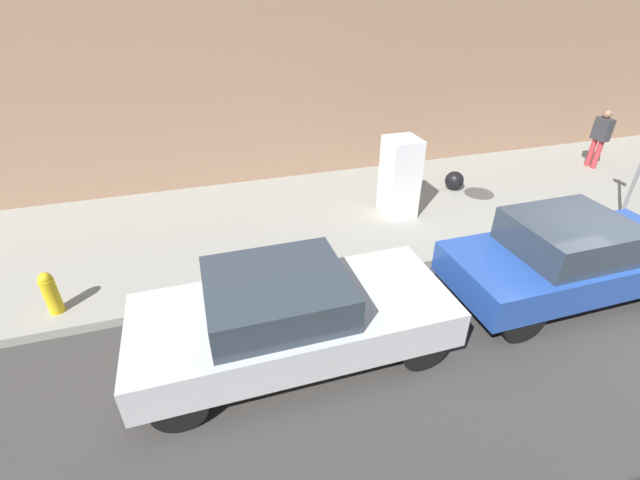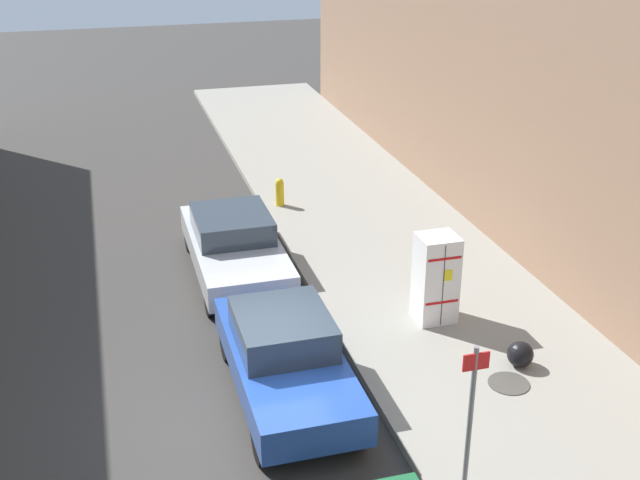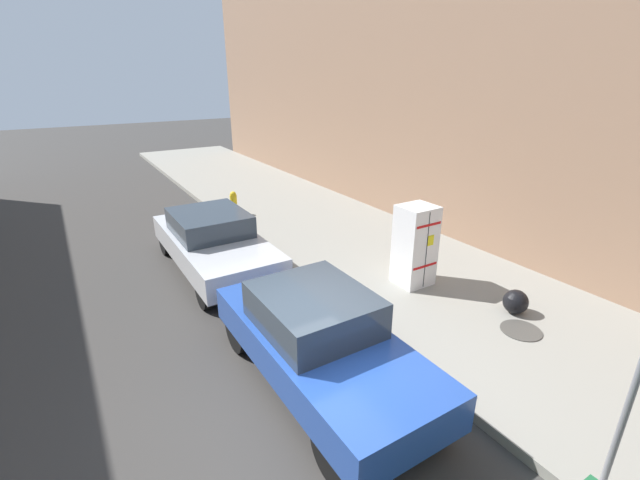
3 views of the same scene
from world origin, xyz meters
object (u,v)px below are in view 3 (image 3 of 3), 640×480
discarded_refrigerator (415,245)px  street_sign_post (636,384)px  parked_hatchback_blue (319,339)px  fire_hydrant (234,202)px  parked_sedan_silver (213,241)px  trash_bag (516,302)px

discarded_refrigerator → street_sign_post: street_sign_post is taller
parked_hatchback_blue → fire_hydrant: bearing=-102.5°
discarded_refrigerator → parked_hatchback_blue: 3.63m
fire_hydrant → parked_sedan_silver: bearing=62.1°
street_sign_post → trash_bag: (-2.38, -2.81, -1.14)m
trash_bag → parked_sedan_silver: bearing=-52.0°
discarded_refrigerator → parked_sedan_silver: 4.64m
trash_bag → parked_sedan_silver: 6.62m
street_sign_post → trash_bag: street_sign_post is taller
discarded_refrigerator → parked_hatchback_blue: size_ratio=0.42×
discarded_refrigerator → parked_hatchback_blue: bearing=24.4°
discarded_refrigerator → parked_sedan_silver: size_ratio=0.40×
street_sign_post → trash_bag: bearing=-130.3°
discarded_refrigerator → fire_hydrant: (1.50, -6.64, -0.49)m
parked_sedan_silver → parked_hatchback_blue: (0.00, 4.75, 0.04)m
street_sign_post → fire_hydrant: (-0.10, -11.41, -0.99)m
discarded_refrigerator → street_sign_post: size_ratio=0.71×
parked_sedan_silver → parked_hatchback_blue: size_ratio=1.06×
fire_hydrant → parked_sedan_silver: 3.84m
street_sign_post → parked_sedan_silver: bearing=-78.1°
discarded_refrigerator → parked_hatchback_blue: discarded_refrigerator is taller
street_sign_post → fire_hydrant: size_ratio=3.28×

